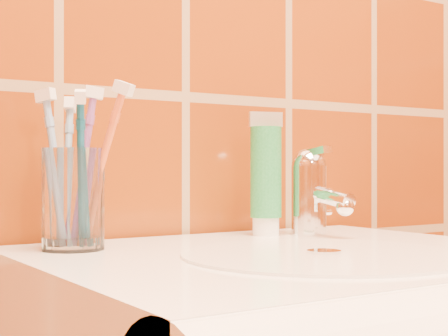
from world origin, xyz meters
TOP-DOWN VIEW (x-y plane):
  - glass_tumbler at (-0.20, 1.10)m, footprint 0.09×0.09m
  - toothpaste_tube at (0.08, 1.12)m, footprint 0.05×0.04m
  - faucet at (0.14, 1.09)m, footprint 0.05×0.11m
  - toothbrush_0 at (-0.20, 1.08)m, footprint 0.08×0.11m
  - toothbrush_1 at (-0.19, 1.11)m, footprint 0.07×0.06m
  - toothbrush_2 at (-0.20, 1.13)m, footprint 0.09×0.12m
  - toothbrush_3 at (-0.22, 1.11)m, footprint 0.08×0.09m
  - toothbrush_4 at (-0.18, 1.08)m, footprint 0.12×0.14m

SIDE VIEW (x-z plane):
  - glass_tumbler at x=-0.20m, z-range 0.85..0.96m
  - faucet at x=0.14m, z-range 0.85..0.97m
  - toothpaste_tube at x=0.08m, z-range 0.84..1.01m
  - toothbrush_2 at x=-0.20m, z-range 0.84..1.03m
  - toothbrush_0 at x=-0.20m, z-range 0.84..1.03m
  - toothbrush_3 at x=-0.22m, z-range 0.84..1.04m
  - toothbrush_1 at x=-0.19m, z-range 0.84..1.04m
  - toothbrush_4 at x=-0.18m, z-range 0.84..1.05m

